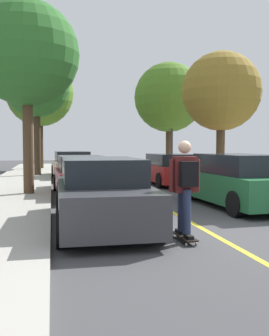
{
  "coord_description": "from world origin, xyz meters",
  "views": [
    {
      "loc": [
        -3.04,
        -6.93,
        1.72
      ],
      "look_at": [
        -0.19,
        6.5,
        0.93
      ],
      "focal_mm": 41.73,
      "sensor_mm": 36.0,
      "label": 1
    }
  ],
  "objects": [
    {
      "name": "parked_car_right_near",
      "position": [
        2.03,
        9.5,
        0.67
      ],
      "size": [
        1.98,
        4.19,
        1.36
      ],
      "color": "maroon",
      "rests_on": "ground"
    },
    {
      "name": "street_tree_right_near",
      "position": [
        3.8,
        15.47,
        4.57
      ],
      "size": [
        4.1,
        4.1,
        6.49
      ],
      "color": "#4C3823",
      "rests_on": "sidewalk_right"
    },
    {
      "name": "center_line",
      "position": [
        0.0,
        4.0,
        0.0
      ],
      "size": [
        0.12,
        39.2,
        0.01
      ],
      "primitive_type": "cube",
      "color": "gold",
      "rests_on": "ground"
    },
    {
      "name": "parked_car_left_far",
      "position": [
        -2.03,
        13.56,
        0.69
      ],
      "size": [
        2.09,
        4.66,
        1.42
      ],
      "color": "#BCAD89",
      "rests_on": "ground"
    },
    {
      "name": "street_tree_left_far",
      "position": [
        -3.8,
        21.16,
        5.37
      ],
      "size": [
        4.64,
        4.64,
        7.57
      ],
      "color": "#3D2D1E",
      "rests_on": "sidewalk_left"
    },
    {
      "name": "skateboard",
      "position": [
        -0.72,
        -0.32,
        0.09
      ],
      "size": [
        0.25,
        0.85,
        0.1
      ],
      "color": "black",
      "rests_on": "ground"
    },
    {
      "name": "parked_car_left_nearest",
      "position": [
        -2.03,
        1.14,
        0.71
      ],
      "size": [
        1.92,
        4.25,
        1.46
      ],
      "color": "#38383D",
      "rests_on": "ground"
    },
    {
      "name": "parked_car_left_near",
      "position": [
        -2.03,
        6.59,
        0.67
      ],
      "size": [
        1.93,
        4.51,
        1.37
      ],
      "color": "maroon",
      "rests_on": "ground"
    },
    {
      "name": "streetlamp",
      "position": [
        3.78,
        14.75,
        3.34
      ],
      "size": [
        0.36,
        0.24,
        5.59
      ],
      "color": "#38383D",
      "rests_on": "sidewalk_right"
    },
    {
      "name": "skateboarder",
      "position": [
        -0.72,
        -0.36,
        1.07
      ],
      "size": [
        0.58,
        0.7,
        1.71
      ],
      "color": "black",
      "rests_on": "skateboard"
    },
    {
      "name": "parked_car_right_nearest",
      "position": [
        2.03,
        3.19,
        0.73
      ],
      "size": [
        1.98,
        4.54,
        1.48
      ],
      "color": "#1E5B33",
      "rests_on": "ground"
    },
    {
      "name": "street_tree_left_near",
      "position": [
        -3.8,
        14.78,
        4.99
      ],
      "size": [
        3.56,
        3.56,
        6.66
      ],
      "color": "#3D2D1E",
      "rests_on": "sidewalk_left"
    },
    {
      "name": "street_tree_right_nearest",
      "position": [
        3.8,
        8.13,
        3.93
      ],
      "size": [
        3.24,
        3.24,
        5.43
      ],
      "color": "#4C3823",
      "rests_on": "sidewalk_right"
    },
    {
      "name": "street_tree_left_nearest",
      "position": [
        -3.8,
        6.42,
        4.7
      ],
      "size": [
        3.43,
        3.43,
        6.3
      ],
      "color": "#4C3823",
      "rests_on": "sidewalk_left"
    },
    {
      "name": "ground",
      "position": [
        0.0,
        0.0,
        0.0
      ],
      "size": [
        80.0,
        80.0,
        0.0
      ],
      "primitive_type": "plane",
      "color": "#424244"
    }
  ]
}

